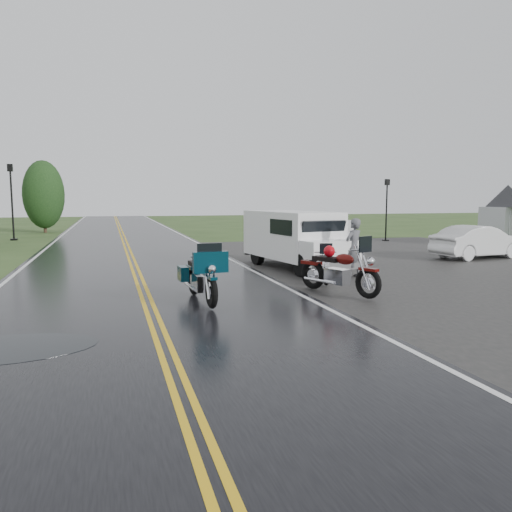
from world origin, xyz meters
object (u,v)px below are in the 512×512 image
at_px(van_white, 302,245).
at_px(person_at_van, 353,249).
at_px(lamp_post_far_left, 12,202).
at_px(lamp_post_far_right, 386,210).
at_px(sedan_white, 478,243).
at_px(motorcycle_silver, 326,267).
at_px(motorcycle_red, 369,271).
at_px(motorcycle_teal, 211,279).
at_px(visitor_center, 507,200).

distance_m(van_white, person_at_van, 1.61).
height_order(lamp_post_far_left, lamp_post_far_right, lamp_post_far_left).
xyz_separation_m(person_at_van, lamp_post_far_left, (-12.68, 18.28, 1.33)).
bearing_deg(sedan_white, van_white, 98.12).
bearing_deg(motorcycle_silver, van_white, 105.42).
bearing_deg(motorcycle_red, van_white, 69.41).
height_order(motorcycle_red, lamp_post_far_right, lamp_post_far_right).
height_order(sedan_white, lamp_post_far_left, lamp_post_far_left).
bearing_deg(person_at_van, lamp_post_far_right, -148.67).
distance_m(motorcycle_teal, lamp_post_far_left, 22.89).
bearing_deg(van_white, sedan_white, 6.65).
height_order(motorcycle_silver, sedan_white, sedan_white).
height_order(visitor_center, motorcycle_silver, visitor_center).
height_order(motorcycle_teal, sedan_white, motorcycle_teal).
bearing_deg(motorcycle_silver, lamp_post_far_right, 68.39).
bearing_deg(visitor_center, motorcycle_silver, -147.42).
distance_m(motorcycle_silver, sedan_white, 9.75).
distance_m(visitor_center, motorcycle_teal, 22.09).
xyz_separation_m(visitor_center, lamp_post_far_left, (-26.23, 9.93, -0.15)).
distance_m(lamp_post_far_left, lamp_post_far_right, 21.82).
height_order(visitor_center, motorcycle_red, visitor_center).
bearing_deg(sedan_white, motorcycle_silver, 108.54).
bearing_deg(motorcycle_teal, lamp_post_far_left, 106.01).
bearing_deg(sedan_white, lamp_post_far_right, -13.15).
bearing_deg(motorcycle_red, lamp_post_far_left, 94.35).
distance_m(person_at_van, lamp_post_far_left, 22.28).
height_order(person_at_van, sedan_white, person_at_van).
relative_size(motorcycle_teal, van_white, 0.47).
xyz_separation_m(motorcycle_red, van_white, (-0.19, 3.86, 0.29)).
bearing_deg(motorcycle_silver, lamp_post_far_left, 134.91).
bearing_deg(motorcycle_silver, motorcycle_red, -69.74).
height_order(motorcycle_red, van_white, van_white).
bearing_deg(motorcycle_red, motorcycle_teal, 156.30).
xyz_separation_m(sedan_white, lamp_post_far_right, (0.81, 8.49, 1.13)).
bearing_deg(motorcycle_teal, van_white, 43.25).
bearing_deg(motorcycle_teal, motorcycle_silver, 25.61).
height_order(visitor_center, lamp_post_far_right, visitor_center).
bearing_deg(van_white, motorcycle_teal, -142.67).
relative_size(motorcycle_silver, sedan_white, 0.48).
distance_m(sedan_white, lamp_post_far_right, 8.61).
xyz_separation_m(visitor_center, sedan_white, (-6.30, -5.31, -1.73)).
relative_size(van_white, person_at_van, 2.86).
bearing_deg(lamp_post_far_right, motorcycle_red, -122.28).
distance_m(motorcycle_red, motorcycle_teal, 3.84).
bearing_deg(lamp_post_far_right, lamp_post_far_left, 162.00).
relative_size(motorcycle_teal, motorcycle_silver, 1.25).
xyz_separation_m(motorcycle_teal, lamp_post_far_right, (13.21, 14.82, 1.07)).
relative_size(motorcycle_red, van_white, 0.48).
distance_m(visitor_center, van_white, 17.00).
bearing_deg(lamp_post_far_right, visitor_center, -30.17).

